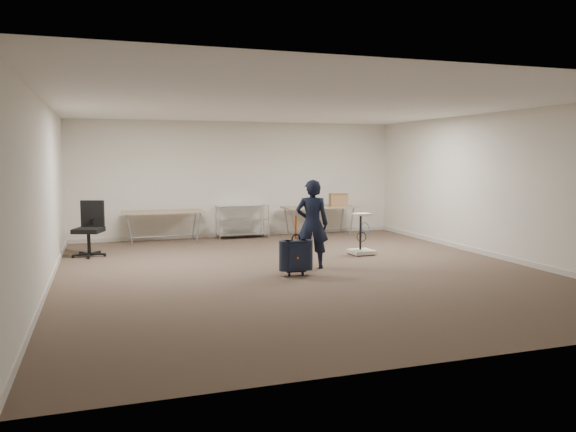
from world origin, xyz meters
name	(u,v)px	position (x,y,z in m)	size (l,w,h in m)	color
ground	(300,271)	(0.00, 0.00, 0.00)	(9.00, 9.00, 0.00)	#4F3D30
room_shell	(277,255)	(0.00, 1.38, 0.05)	(8.00, 9.00, 9.00)	white
folding_table_left	(163,213)	(-1.90, 3.95, 0.68)	(1.80, 0.75, 0.73)	#9F8361
folding_table_right	(319,209)	(1.90, 3.95, 0.68)	(1.80, 0.75, 0.73)	#9F8361
wire_shelf	(242,220)	(0.00, 4.20, 0.44)	(1.22, 0.47, 0.80)	silver
person	(312,224)	(0.28, 0.19, 0.78)	(0.57, 0.37, 1.56)	black
suitcase	(296,256)	(-0.21, -0.35, 0.34)	(0.38, 0.23, 0.99)	black
office_chair	(90,240)	(-3.46, 2.68, 0.33)	(0.66, 0.67, 1.09)	black
equipment_cart	(361,244)	(1.72, 1.17, 0.22)	(0.48, 0.48, 0.83)	beige
cardboard_box	(338,200)	(2.37, 3.86, 0.89)	(0.42, 0.32, 0.32)	olive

